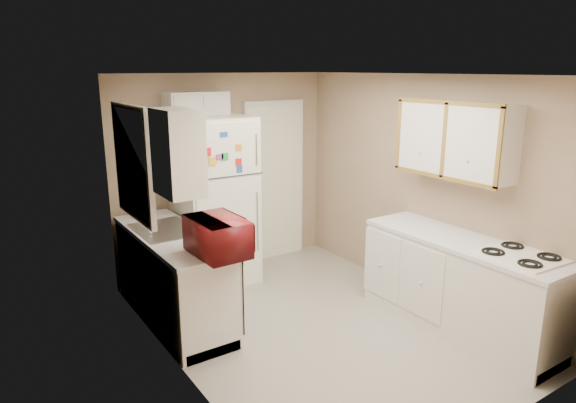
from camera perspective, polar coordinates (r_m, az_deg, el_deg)
floor at (r=5.22m, az=3.14°, el=-13.50°), size 3.80×3.80×0.00m
ceiling at (r=4.60m, az=3.57°, el=13.89°), size 3.80×3.80×0.00m
wall_left at (r=4.11m, az=-12.47°, el=-3.54°), size 3.80×3.80×0.00m
wall_right at (r=5.70m, az=14.66°, el=1.41°), size 3.80×3.80×0.00m
wall_back at (r=6.35m, az=-7.05°, el=3.10°), size 2.80×2.80×0.00m
wall_front at (r=3.53m, az=22.42°, el=-7.45°), size 2.80×2.80×0.00m
left_counter at (r=5.26m, az=-12.61°, el=-8.17°), size 0.60×1.80×0.90m
dishwasher at (r=4.84m, az=-6.76°, el=-9.44°), size 0.03×0.58×0.72m
sink at (r=5.25m, az=-13.46°, el=-3.49°), size 0.54×0.74×0.16m
microwave at (r=4.43m, az=-7.75°, el=-4.06°), size 0.59×0.34×0.39m
soap_bottle at (r=5.67m, az=-15.86°, el=-0.83°), size 0.11×0.11×0.18m
window_blinds at (r=5.00m, az=-16.75°, el=4.13°), size 0.10×0.98×1.08m
upper_cabinet_left at (r=4.22m, az=-12.13°, el=5.35°), size 0.30×0.45×0.70m
refrigerator at (r=5.89m, az=-8.21°, el=-0.10°), size 0.83×0.80×1.95m
cabinet_over_fridge at (r=5.93m, az=-10.13°, el=9.99°), size 0.70×0.30×0.40m
interior_door at (r=6.68m, az=-1.49°, el=2.22°), size 0.86×0.06×2.08m
right_counter at (r=5.23m, az=18.48°, el=-8.76°), size 0.60×2.00×0.90m
stove at (r=5.01m, az=23.79°, el=-11.13°), size 0.55×0.66×0.77m
upper_cabinet_right at (r=5.17m, az=18.11°, el=6.60°), size 0.30×1.20×0.70m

